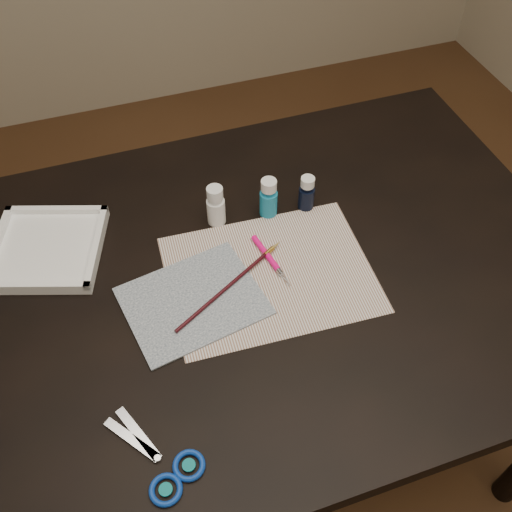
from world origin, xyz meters
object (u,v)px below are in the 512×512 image
object	(u,v)px
paint_bottle_white	(216,205)
paint_bottle_cyan	(269,197)
canvas	(193,301)
scissors	(147,455)
palette_tray	(47,248)
paint_bottle_navy	(307,193)
paper	(270,274)

from	to	relation	value
paint_bottle_white	paint_bottle_cyan	bearing A→B (deg)	-6.34
canvas	scissors	xyz separation A→B (m)	(-0.14, -0.26, 0.00)
palette_tray	paint_bottle_white	bearing A→B (deg)	-4.28
paint_bottle_white	paint_bottle_navy	distance (m)	0.20
paint_bottle_cyan	scissors	size ratio (longest dim) A/B	0.46
paint_bottle_cyan	palette_tray	bearing A→B (deg)	175.22
scissors	palette_tray	world-z (taller)	palette_tray
paper	scissors	world-z (taller)	scissors
paper	canvas	size ratio (longest dim) A/B	1.59
canvas	palette_tray	distance (m)	0.33
scissors	palette_tray	bearing A→B (deg)	-24.71
paint_bottle_white	palette_tray	size ratio (longest dim) A/B	0.44
paint_bottle_white	paint_bottle_cyan	world-z (taller)	paint_bottle_white
paint_bottle_white	paint_bottle_navy	size ratio (longest dim) A/B	1.14
paper	scissors	size ratio (longest dim) A/B	2.00
canvas	paint_bottle_white	size ratio (longest dim) A/B	2.65
scissors	paint_bottle_navy	bearing A→B (deg)	-82.65
paint_bottle_white	scissors	world-z (taller)	paint_bottle_white
paint_bottle_cyan	paint_bottle_navy	distance (m)	0.08
palette_tray	paint_bottle_navy	bearing A→B (deg)	-4.91
paper	paint_bottle_white	distance (m)	0.19
paint_bottle_navy	palette_tray	xyz separation A→B (m)	(-0.54, 0.05, -0.03)
paint_bottle_cyan	paint_bottle_white	bearing A→B (deg)	173.66
canvas	scissors	size ratio (longest dim) A/B	1.26
paper	canvas	world-z (taller)	canvas
canvas	paper	bearing A→B (deg)	5.93
paper	paint_bottle_navy	xyz separation A→B (m)	(0.14, 0.15, 0.04)
canvas	scissors	world-z (taller)	scissors
canvas	scissors	distance (m)	0.30
paper	palette_tray	bearing A→B (deg)	154.04
paint_bottle_navy	canvas	bearing A→B (deg)	-150.44
paint_bottle_navy	palette_tray	size ratio (longest dim) A/B	0.38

